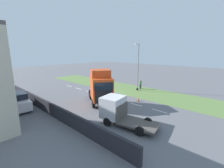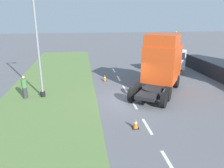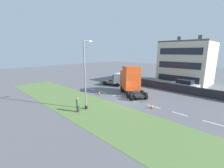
{
  "view_description": "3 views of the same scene",
  "coord_description": "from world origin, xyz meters",
  "px_view_note": "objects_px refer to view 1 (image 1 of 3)",
  "views": [
    {
      "loc": [
        15.76,
        15.86,
        6.73
      ],
      "look_at": [
        -0.76,
        0.7,
        1.91
      ],
      "focal_mm": 24.0,
      "sensor_mm": 36.0,
      "label": 1
    },
    {
      "loc": [
        -3.43,
        -14.36,
        5.96
      ],
      "look_at": [
        -1.42,
        0.13,
        1.25
      ],
      "focal_mm": 35.0,
      "sensor_mm": 36.0,
      "label": 2
    },
    {
      "loc": [
        -16.52,
        -12.66,
        6.87
      ],
      "look_at": [
        -3.01,
        0.59,
        2.72
      ],
      "focal_mm": 24.0,
      "sensor_mm": 36.0,
      "label": 3
    }
  ],
  "objects_px": {
    "parked_car": "(19,101)",
    "lamp_post": "(138,69)",
    "flatbed_truck": "(117,110)",
    "traffic_cone_lead": "(92,89)",
    "lorry_cab": "(101,87)",
    "traffic_cone_trailing": "(138,99)",
    "pedestrian": "(140,84)"
  },
  "relations": [
    {
      "from": "parked_car",
      "to": "lamp_post",
      "type": "bearing_deg",
      "value": 168.31
    },
    {
      "from": "flatbed_truck",
      "to": "traffic_cone_lead",
      "type": "xyz_separation_m",
      "value": [
        -6.27,
        -11.19,
        -1.07
      ]
    },
    {
      "from": "flatbed_truck",
      "to": "lorry_cab",
      "type": "bearing_deg",
      "value": 52.17
    },
    {
      "from": "flatbed_truck",
      "to": "lamp_post",
      "type": "height_order",
      "value": "lamp_post"
    },
    {
      "from": "lorry_cab",
      "to": "parked_car",
      "type": "distance_m",
      "value": 9.9
    },
    {
      "from": "traffic_cone_trailing",
      "to": "pedestrian",
      "type": "bearing_deg",
      "value": -150.33
    },
    {
      "from": "flatbed_truck",
      "to": "lamp_post",
      "type": "relative_size",
      "value": 0.69
    },
    {
      "from": "flatbed_truck",
      "to": "parked_car",
      "type": "relative_size",
      "value": 1.17
    },
    {
      "from": "lamp_post",
      "to": "traffic_cone_lead",
      "type": "bearing_deg",
      "value": -44.49
    },
    {
      "from": "parked_car",
      "to": "traffic_cone_lead",
      "type": "distance_m",
      "value": 11.49
    },
    {
      "from": "lorry_cab",
      "to": "traffic_cone_trailing",
      "type": "xyz_separation_m",
      "value": [
        -4.29,
        2.98,
        -1.97
      ]
    },
    {
      "from": "flatbed_truck",
      "to": "traffic_cone_lead",
      "type": "relative_size",
      "value": 9.67
    },
    {
      "from": "pedestrian",
      "to": "traffic_cone_lead",
      "type": "relative_size",
      "value": 2.97
    },
    {
      "from": "traffic_cone_trailing",
      "to": "parked_car",
      "type": "bearing_deg",
      "value": -35.86
    },
    {
      "from": "lamp_post",
      "to": "traffic_cone_lead",
      "type": "distance_m",
      "value": 8.72
    },
    {
      "from": "flatbed_truck",
      "to": "pedestrian",
      "type": "relative_size",
      "value": 3.26
    },
    {
      "from": "pedestrian",
      "to": "lorry_cab",
      "type": "bearing_deg",
      "value": 3.23
    },
    {
      "from": "flatbed_truck",
      "to": "traffic_cone_trailing",
      "type": "relative_size",
      "value": 9.67
    },
    {
      "from": "flatbed_truck",
      "to": "traffic_cone_trailing",
      "type": "distance_m",
      "value": 7.38
    },
    {
      "from": "parked_car",
      "to": "traffic_cone_trailing",
      "type": "distance_m",
      "value": 15.05
    },
    {
      "from": "traffic_cone_lead",
      "to": "traffic_cone_trailing",
      "type": "distance_m",
      "value": 9.09
    },
    {
      "from": "lorry_cab",
      "to": "parked_car",
      "type": "bearing_deg",
      "value": -2.61
    },
    {
      "from": "flatbed_truck",
      "to": "pedestrian",
      "type": "distance_m",
      "value": 14.45
    },
    {
      "from": "lorry_cab",
      "to": "lamp_post",
      "type": "distance_m",
      "value": 9.41
    },
    {
      "from": "flatbed_truck",
      "to": "traffic_cone_trailing",
      "type": "height_order",
      "value": "flatbed_truck"
    },
    {
      "from": "lorry_cab",
      "to": "lamp_post",
      "type": "relative_size",
      "value": 0.8
    },
    {
      "from": "lorry_cab",
      "to": "lamp_post",
      "type": "bearing_deg",
      "value": -143.29
    },
    {
      "from": "flatbed_truck",
      "to": "lamp_post",
      "type": "bearing_deg",
      "value": 15.01
    },
    {
      "from": "lamp_post",
      "to": "traffic_cone_trailing",
      "type": "height_order",
      "value": "lamp_post"
    },
    {
      "from": "lorry_cab",
      "to": "traffic_cone_lead",
      "type": "xyz_separation_m",
      "value": [
        -3.57,
        -6.08,
        -1.97
      ]
    },
    {
      "from": "pedestrian",
      "to": "traffic_cone_lead",
      "type": "bearing_deg",
      "value": -38.08
    },
    {
      "from": "lamp_post",
      "to": "parked_car",
      "type": "bearing_deg",
      "value": -17.32
    }
  ]
}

